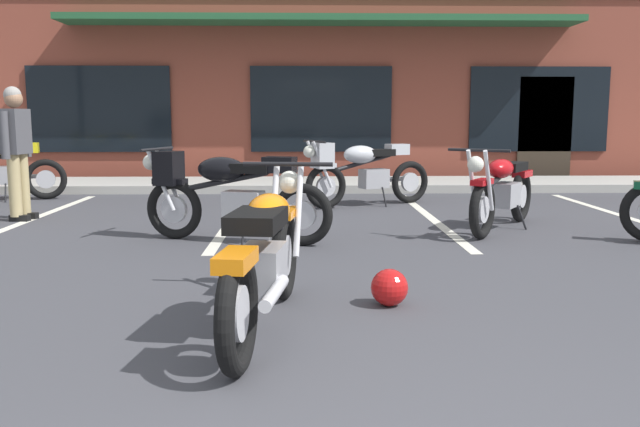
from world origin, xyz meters
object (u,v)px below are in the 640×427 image
(motorcycle_foreground_classic, at_px, (266,256))
(motorcycle_green_cafe_racer, at_px, (503,190))
(motorcycle_blue_standard, at_px, (226,192))
(person_in_shorts_foreground, at_px, (16,145))
(helmet_on_pavement, at_px, (389,287))
(motorcycle_black_cruiser, at_px, (363,170))

(motorcycle_foreground_classic, bearing_deg, motorcycle_green_cafe_racer, 54.72)
(motorcycle_blue_standard, distance_m, motorcycle_green_cafe_racer, 3.18)
(motorcycle_green_cafe_racer, xyz_separation_m, person_in_shorts_foreground, (-5.89, 0.90, 0.49))
(motorcycle_foreground_classic, bearing_deg, helmet_on_pavement, 30.61)
(motorcycle_green_cafe_racer, height_order, helmet_on_pavement, motorcycle_green_cafe_racer)
(motorcycle_black_cruiser, distance_m, person_in_shorts_foreground, 4.64)
(motorcycle_foreground_classic, bearing_deg, motorcycle_blue_standard, 101.04)
(motorcycle_black_cruiser, bearing_deg, motorcycle_foreground_classic, -100.97)
(motorcycle_black_cruiser, bearing_deg, motorcycle_green_cafe_racer, -55.78)
(motorcycle_black_cruiser, relative_size, motorcycle_blue_standard, 0.96)
(person_in_shorts_foreground, bearing_deg, motorcycle_blue_standard, -29.13)
(motorcycle_green_cafe_racer, distance_m, person_in_shorts_foreground, 5.98)
(motorcycle_black_cruiser, height_order, motorcycle_green_cafe_racer, same)
(motorcycle_black_cruiser, xyz_separation_m, helmet_on_pavement, (-0.28, -5.20, -0.40))
(motorcycle_black_cruiser, height_order, motorcycle_blue_standard, same)
(helmet_on_pavement, bearing_deg, motorcycle_blue_standard, 119.75)
(motorcycle_black_cruiser, distance_m, helmet_on_pavement, 5.22)
(person_in_shorts_foreground, relative_size, helmet_on_pavement, 6.44)
(motorcycle_black_cruiser, relative_size, person_in_shorts_foreground, 1.17)
(motorcycle_black_cruiser, distance_m, motorcycle_green_cafe_racer, 2.55)
(motorcycle_blue_standard, relative_size, motorcycle_green_cafe_racer, 1.12)
(motorcycle_black_cruiser, relative_size, helmet_on_pavement, 7.54)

